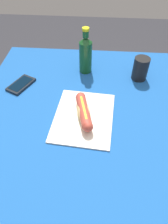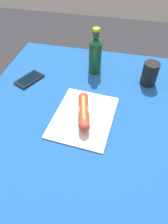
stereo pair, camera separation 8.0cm
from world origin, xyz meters
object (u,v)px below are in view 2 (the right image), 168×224
Objects in this scene: cell_phone at (29,79)px; drinking_cup at (150,74)px; hot_dog at (84,111)px; soda_bottle at (95,54)px.

drinking_cup is at bearing -79.75° from cell_phone.
cell_phone is at bearing 59.90° from hot_dog.
drinking_cup reaches higher than hot_dog.
cell_phone is 1.37× the size of drinking_cup.
soda_bottle is 0.26m from drinking_cup.
hot_dog is 1.81× the size of drinking_cup.
drinking_cup is (-0.04, -0.26, -0.04)m from soda_bottle.
soda_bottle reaches higher than hot_dog.
soda_bottle is (0.14, -0.29, 0.09)m from cell_phone.
drinking_cup is at bearing -99.12° from soda_bottle.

